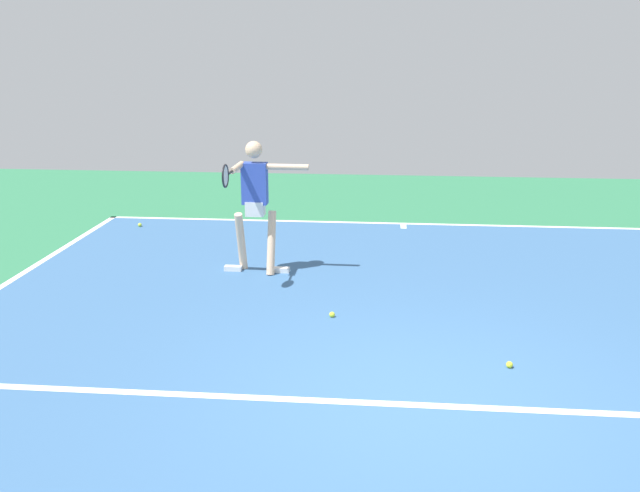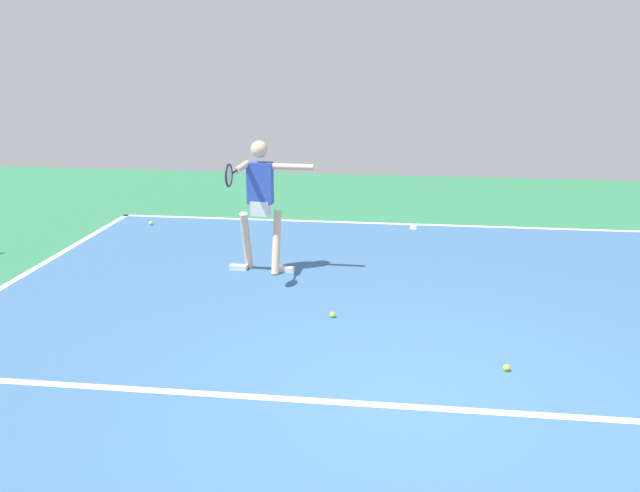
% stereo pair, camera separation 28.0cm
% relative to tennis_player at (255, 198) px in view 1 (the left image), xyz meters
% --- Properties ---
extents(ground_plane, '(22.73, 22.73, 0.00)m').
position_rel_tennis_player_xyz_m(ground_plane, '(-2.09, 3.49, -1.06)').
color(ground_plane, '#2D754C').
extents(court_surface, '(10.73, 13.06, 0.00)m').
position_rel_tennis_player_xyz_m(court_surface, '(-2.09, 3.49, -1.06)').
color(court_surface, '#38608E').
rests_on(court_surface, ground_plane).
extents(court_line_baseline_near, '(10.73, 0.10, 0.01)m').
position_rel_tennis_player_xyz_m(court_line_baseline_near, '(-2.09, -2.98, -1.06)').
color(court_line_baseline_near, white).
rests_on(court_line_baseline_near, ground_plane).
extents(court_line_service, '(8.05, 0.10, 0.01)m').
position_rel_tennis_player_xyz_m(court_line_service, '(-2.09, 3.57, -1.06)').
color(court_line_service, white).
rests_on(court_line_service, ground_plane).
extents(court_line_centre_mark, '(0.10, 0.30, 0.01)m').
position_rel_tennis_player_xyz_m(court_line_centre_mark, '(-2.09, -2.78, -1.06)').
color(court_line_centre_mark, white).
rests_on(court_line_centre_mark, ground_plane).
extents(tennis_player, '(1.19, 1.25, 1.84)m').
position_rel_tennis_player_xyz_m(tennis_player, '(0.00, 0.00, 0.00)').
color(tennis_player, beige).
rests_on(tennis_player, ground_plane).
extents(tennis_ball_near_service_line, '(0.07, 0.07, 0.07)m').
position_rel_tennis_player_xyz_m(tennis_ball_near_service_line, '(2.49, -2.35, -1.03)').
color(tennis_ball_near_service_line, '#C6E53D').
rests_on(tennis_ball_near_service_line, ground_plane).
extents(tennis_ball_far_corner, '(0.07, 0.07, 0.07)m').
position_rel_tennis_player_xyz_m(tennis_ball_far_corner, '(-3.00, 2.74, -1.03)').
color(tennis_ball_far_corner, yellow).
rests_on(tennis_ball_far_corner, ground_plane).
extents(tennis_ball_near_player, '(0.07, 0.07, 0.07)m').
position_rel_tennis_player_xyz_m(tennis_ball_near_player, '(-1.17, 1.58, -1.03)').
color(tennis_ball_near_player, '#CCE033').
rests_on(tennis_ball_near_player, ground_plane).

